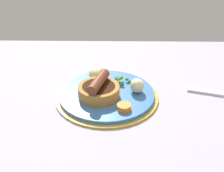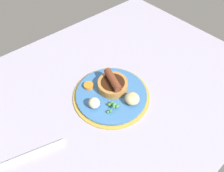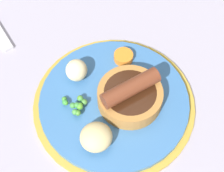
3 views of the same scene
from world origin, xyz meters
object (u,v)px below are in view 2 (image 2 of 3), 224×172
Objects in this scene: sausage_pudding at (113,84)px; dinner_plate at (111,95)px; pea_pile at (113,106)px; fork at (32,155)px; potato_chunk_1 at (132,99)px; carrot_slice_0 at (89,86)px; potato_chunk_0 at (94,103)px.

dinner_plate is at bearing 145.71° from sausage_pudding.
fork is at bearing -7.49° from pea_pile.
potato_chunk_1 reaches higher than fork.
potato_chunk_1 is 32.62cm from fork.
sausage_pudding reaches higher than dinner_plate.
potato_chunk_1 is (-6.14, 2.15, 0.66)cm from pea_pile.
potato_chunk_1 reaches higher than carrot_slice_0.
dinner_plate is 29.42cm from fork.
sausage_pudding is 0.55× the size of fork.
dinner_plate is 3.62cm from sausage_pudding.
fork is (25.89, -3.41, -2.12)cm from pea_pile.
carrot_slice_0 is (5.96, -5.51, -1.25)cm from sausage_pudding.
dinner_plate is at bearing 120.15° from carrot_slice_0.
carrot_slice_0 is (0.57, -11.76, -0.41)cm from pea_pile.
potato_chunk_0 is at bearing 119.75° from sausage_pudding.
pea_pile is at bearing -19.32° from potato_chunk_1.
pea_pile is 6.54cm from potato_chunk_1.
sausage_pudding is 9.53cm from potato_chunk_0.
dinner_plate is 6.19cm from pea_pile.
fork is at bearing 2.62° from dinner_plate.
fork is (21.98, 0.78, -2.89)cm from potato_chunk_0.
potato_chunk_1 is 0.26× the size of fork.
potato_chunk_1 is at bearing 110.90° from dinner_plate.
carrot_slice_0 is at bearing -59.85° from dinner_plate.
sausage_pudding is at bearing -84.94° from potato_chunk_1.
sausage_pudding is at bearing -167.50° from potato_chunk_0.
sausage_pudding reaches higher than potato_chunk_1.
carrot_slice_0 is (6.71, -13.91, -1.07)cm from potato_chunk_1.
potato_chunk_0 is 22.18cm from fork.
potato_chunk_0 is (7.41, 0.56, 2.62)cm from dinner_plate.
sausage_pudding is at bearing -130.78° from pea_pile.
potato_chunk_0 is 0.76× the size of potato_chunk_1.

